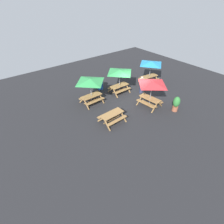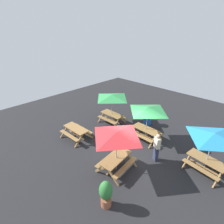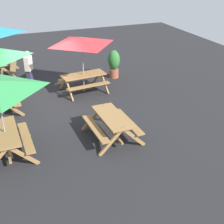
{
  "view_description": "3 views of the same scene",
  "coord_description": "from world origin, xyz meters",
  "px_view_note": "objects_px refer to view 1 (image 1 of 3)",
  "views": [
    {
      "loc": [
        -9.91,
        -9.44,
        8.29
      ],
      "look_at": [
        -3.54,
        -1.38,
        0.9
      ],
      "focal_mm": 28.0,
      "sensor_mm": 36.0,
      "label": 1
    },
    {
      "loc": [
        4.95,
        -6.72,
        6.67
      ],
      "look_at": [
        -3.31,
        1.76,
        0.9
      ],
      "focal_mm": 28.0,
      "sensor_mm": 36.0,
      "label": 2
    },
    {
      "loc": [
        -11.38,
        1.72,
        5.22
      ],
      "look_at": [
        -3.54,
        -1.38,
        0.9
      ],
      "focal_mm": 50.0,
      "sensor_mm": 36.0,
      "label": 3
    }
  ],
  "objects_px": {
    "trash_bin_blue": "(100,84)",
    "person_standing": "(142,84)",
    "picnic_table_2": "(120,73)",
    "picnic_table_4": "(151,64)",
    "picnic_table_3": "(152,85)",
    "picnic_table_1": "(112,116)",
    "potted_plant_0": "(176,103)",
    "picnic_table_0": "(90,82)"
  },
  "relations": [
    {
      "from": "picnic_table_4",
      "to": "potted_plant_0",
      "type": "bearing_deg",
      "value": -107.29
    },
    {
      "from": "person_standing",
      "to": "picnic_table_3",
      "type": "bearing_deg",
      "value": -85.86
    },
    {
      "from": "picnic_table_3",
      "to": "potted_plant_0",
      "type": "bearing_deg",
      "value": -154.47
    },
    {
      "from": "picnic_table_2",
      "to": "picnic_table_3",
      "type": "relative_size",
      "value": 1.0
    },
    {
      "from": "trash_bin_blue",
      "to": "person_standing",
      "type": "bearing_deg",
      "value": -49.67
    },
    {
      "from": "picnic_table_2",
      "to": "person_standing",
      "type": "bearing_deg",
      "value": -39.65
    },
    {
      "from": "picnic_table_0",
      "to": "person_standing",
      "type": "distance_m",
      "value": 5.0
    },
    {
      "from": "picnic_table_1",
      "to": "person_standing",
      "type": "distance_m",
      "value": 5.24
    },
    {
      "from": "picnic_table_0",
      "to": "potted_plant_0",
      "type": "height_order",
      "value": "picnic_table_0"
    },
    {
      "from": "picnic_table_2",
      "to": "trash_bin_blue",
      "type": "height_order",
      "value": "picnic_table_2"
    },
    {
      "from": "picnic_table_3",
      "to": "person_standing",
      "type": "distance_m",
      "value": 2.55
    },
    {
      "from": "picnic_table_2",
      "to": "person_standing",
      "type": "xyz_separation_m",
      "value": [
        1.58,
        -1.34,
        -1.1
      ]
    },
    {
      "from": "picnic_table_2",
      "to": "trash_bin_blue",
      "type": "relative_size",
      "value": 2.38
    },
    {
      "from": "picnic_table_3",
      "to": "picnic_table_4",
      "type": "xyz_separation_m",
      "value": [
        3.31,
        3.05,
        0.0
      ]
    },
    {
      "from": "picnic_table_1",
      "to": "trash_bin_blue",
      "type": "height_order",
      "value": "trash_bin_blue"
    },
    {
      "from": "picnic_table_0",
      "to": "picnic_table_3",
      "type": "bearing_deg",
      "value": -44.16
    },
    {
      "from": "picnic_table_0",
      "to": "potted_plant_0",
      "type": "bearing_deg",
      "value": -48.72
    },
    {
      "from": "picnic_table_1",
      "to": "trash_bin_blue",
      "type": "distance_m",
      "value": 5.36
    },
    {
      "from": "picnic_table_2",
      "to": "person_standing",
      "type": "height_order",
      "value": "picnic_table_2"
    },
    {
      "from": "potted_plant_0",
      "to": "person_standing",
      "type": "distance_m",
      "value": 3.82
    },
    {
      "from": "picnic_table_3",
      "to": "potted_plant_0",
      "type": "height_order",
      "value": "picnic_table_3"
    },
    {
      "from": "picnic_table_3",
      "to": "person_standing",
      "type": "relative_size",
      "value": 1.4
    },
    {
      "from": "picnic_table_0",
      "to": "picnic_table_3",
      "type": "distance_m",
      "value": 4.96
    },
    {
      "from": "picnic_table_1",
      "to": "picnic_table_3",
      "type": "distance_m",
      "value": 4.11
    },
    {
      "from": "picnic_table_3",
      "to": "picnic_table_4",
      "type": "relative_size",
      "value": 1.0
    },
    {
      "from": "picnic_table_2",
      "to": "trash_bin_blue",
      "type": "xyz_separation_m",
      "value": [
        -1.01,
        1.71,
        -1.49
      ]
    },
    {
      "from": "picnic_table_0",
      "to": "person_standing",
      "type": "xyz_separation_m",
      "value": [
        4.69,
        -1.37,
        -1.1
      ]
    },
    {
      "from": "picnic_table_2",
      "to": "potted_plant_0",
      "type": "xyz_separation_m",
      "value": [
        1.6,
        -5.16,
        -1.28
      ]
    },
    {
      "from": "picnic_table_1",
      "to": "trash_bin_blue",
      "type": "bearing_deg",
      "value": 62.52
    },
    {
      "from": "picnic_table_2",
      "to": "picnic_table_3",
      "type": "distance_m",
      "value": 3.41
    },
    {
      "from": "picnic_table_2",
      "to": "picnic_table_4",
      "type": "height_order",
      "value": "same"
    },
    {
      "from": "picnic_table_0",
      "to": "potted_plant_0",
      "type": "relative_size",
      "value": 1.8
    },
    {
      "from": "picnic_table_3",
      "to": "person_standing",
      "type": "height_order",
      "value": "picnic_table_3"
    },
    {
      "from": "picnic_table_2",
      "to": "picnic_table_3",
      "type": "bearing_deg",
      "value": -80.74
    },
    {
      "from": "picnic_table_3",
      "to": "potted_plant_0",
      "type": "xyz_separation_m",
      "value": [
        1.09,
        -1.79,
        -1.28
      ]
    },
    {
      "from": "picnic_table_0",
      "to": "picnic_table_2",
      "type": "bearing_deg",
      "value": -1.39
    },
    {
      "from": "picnic_table_0",
      "to": "person_standing",
      "type": "relative_size",
      "value": 1.4
    },
    {
      "from": "picnic_table_4",
      "to": "potted_plant_0",
      "type": "distance_m",
      "value": 5.48
    },
    {
      "from": "trash_bin_blue",
      "to": "picnic_table_2",
      "type": "bearing_deg",
      "value": -59.46
    },
    {
      "from": "picnic_table_1",
      "to": "picnic_table_3",
      "type": "bearing_deg",
      "value": -5.49
    },
    {
      "from": "trash_bin_blue",
      "to": "person_standing",
      "type": "xyz_separation_m",
      "value": [
        2.59,
        -3.05,
        0.39
      ]
    },
    {
      "from": "picnic_table_1",
      "to": "potted_plant_0",
      "type": "distance_m",
      "value": 5.35
    }
  ]
}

